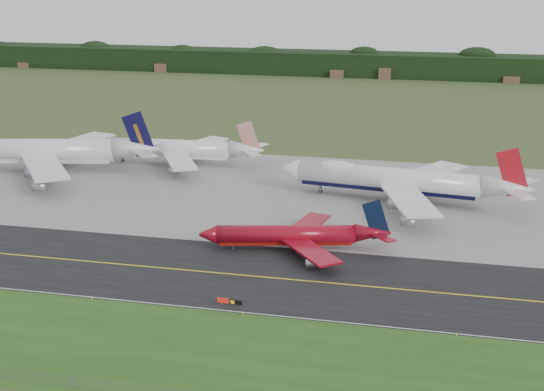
{
  "coord_description": "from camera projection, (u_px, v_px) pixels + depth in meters",
  "views": [
    {
      "loc": [
        29.23,
        -131.5,
        55.67
      ],
      "look_at": [
        -5.64,
        22.0,
        8.01
      ],
      "focal_mm": 50.0,
      "sensor_mm": 36.0,
      "label": 1
    }
  ],
  "objects": [
    {
      "name": "apron",
      "position": [
        319.0,
        195.0,
        192.65
      ],
      "size": [
        400.0,
        78.0,
        0.01
      ],
      "primitive_type": "cube",
      "color": "gray",
      "rests_on": "ground"
    },
    {
      "name": "jet_star_tail",
      "position": [
        177.0,
        149.0,
        221.05
      ],
      "size": [
        51.87,
        43.36,
        13.68
      ],
      "color": "silver",
      "rests_on": "ground"
    },
    {
      "name": "edge_marker_right",
      "position": [
        456.0,
        335.0,
        118.7
      ],
      "size": [
        0.16,
        0.16,
        0.5
      ],
      "primitive_type": "cylinder",
      "color": "yellow",
      "rests_on": "ground"
    },
    {
      "name": "taxiway_sign",
      "position": [
        230.0,
        301.0,
        128.79
      ],
      "size": [
        4.49,
        0.62,
        1.5
      ],
      "color": "slate",
      "rests_on": "ground"
    },
    {
      "name": "jet_ba_747",
      "position": [
        396.0,
        180.0,
        186.04
      ],
      "size": [
        63.03,
        51.81,
        15.85
      ],
      "color": "silver",
      "rests_on": "ground"
    },
    {
      "name": "taxiway",
      "position": [
        271.0,
        278.0,
        141.32
      ],
      "size": [
        400.0,
        32.0,
        0.02
      ],
      "primitive_type": "cube",
      "color": "black",
      "rests_on": "ground"
    },
    {
      "name": "taxiway_centreline",
      "position": [
        271.0,
        278.0,
        141.31
      ],
      "size": [
        400.0,
        0.4,
        0.0
      ],
      "primitive_type": "cube",
      "color": "yellow",
      "rests_on": "taxiway"
    },
    {
      "name": "ground",
      "position": [
        275.0,
        270.0,
        145.06
      ],
      "size": [
        600.0,
        600.0,
        0.0
      ],
      "primitive_type": "plane",
      "color": "#324620",
      "rests_on": "ground"
    },
    {
      "name": "taxiway_edge_line",
      "position": [
        250.0,
        313.0,
        126.85
      ],
      "size": [
        400.0,
        0.25,
        0.0
      ],
      "primitive_type": "cube",
      "color": "silver",
      "rests_on": "taxiway"
    },
    {
      "name": "jet_red_737",
      "position": [
        296.0,
        235.0,
        155.03
      ],
      "size": [
        39.17,
        31.38,
        10.67
      ],
      "color": "maroon",
      "rests_on": "ground"
    },
    {
      "name": "horizon_treeline",
      "position": [
        388.0,
        66.0,
        398.98
      ],
      "size": [
        700.0,
        25.0,
        12.0
      ],
      "color": "black",
      "rests_on": "ground"
    },
    {
      "name": "grass_verge",
      "position": [
        224.0,
        358.0,
        112.39
      ],
      "size": [
        400.0,
        30.0,
        0.01
      ],
      "primitive_type": "cube",
      "color": "#264C16",
      "rests_on": "ground"
    },
    {
      "name": "edge_marker_center",
      "position": [
        242.0,
        314.0,
        126.07
      ],
      "size": [
        0.16,
        0.16,
        0.5
      ],
      "primitive_type": "cylinder",
      "color": "yellow",
      "rests_on": "ground"
    },
    {
      "name": "edge_marker_left",
      "position": [
        92.0,
        299.0,
        131.83
      ],
      "size": [
        0.16,
        0.16,
        0.5
      ],
      "primitive_type": "cylinder",
      "color": "yellow",
      "rests_on": "ground"
    },
    {
      "name": "jet_navy_gold",
      "position": [
        43.0,
        151.0,
        213.58
      ],
      "size": [
        66.86,
        57.37,
        17.34
      ],
      "color": "silver",
      "rests_on": "ground"
    }
  ]
}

